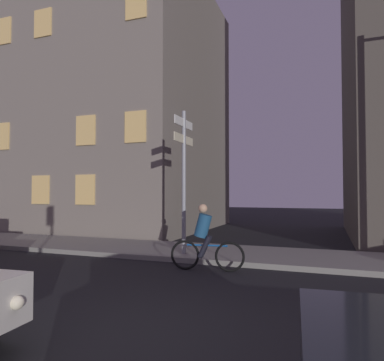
{
  "coord_description": "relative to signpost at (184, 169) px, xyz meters",
  "views": [
    {
      "loc": [
        2.48,
        -4.26,
        1.9
      ],
      "look_at": [
        -1.14,
        5.44,
        2.24
      ],
      "focal_mm": 33.46,
      "sensor_mm": 36.0,
      "label": 1
    }
  ],
  "objects": [
    {
      "name": "ground_plane",
      "position": [
        1.36,
        -5.34,
        -2.57
      ],
      "size": [
        80.0,
        80.0,
        0.0
      ],
      "primitive_type": "plane",
      "color": "black"
    },
    {
      "name": "sidewalk_kerb",
      "position": [
        1.36,
        0.74,
        -2.5
      ],
      "size": [
        40.0,
        2.85,
        0.14
      ],
      "primitive_type": "cube",
      "color": "gray",
      "rests_on": "ground_plane"
    },
    {
      "name": "signpost",
      "position": [
        0.0,
        0.0,
        0.0
      ],
      "size": [
        0.12,
        1.41,
        4.12
      ],
      "color": "gray",
      "rests_on": "sidewalk_kerb"
    },
    {
      "name": "cyclist",
      "position": [
        1.09,
        -1.33,
        -1.82
      ],
      "size": [
        1.81,
        0.38,
        1.61
      ],
      "color": "black",
      "rests_on": "ground_plane"
    },
    {
      "name": "building_left_block",
      "position": [
        -6.26,
        7.11,
        3.68
      ],
      "size": [
        9.02,
        9.74,
        12.5
      ],
      "color": "slate",
      "rests_on": "ground_plane"
    }
  ]
}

